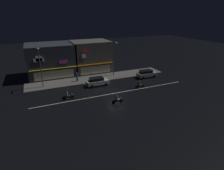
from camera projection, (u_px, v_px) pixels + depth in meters
name	position (u px, v px, depth m)	size (l,w,h in m)	color
ground_plane	(116.00, 93.00, 32.32)	(140.00, 140.00, 0.00)	black
lane_divider_stripe	(116.00, 93.00, 32.32)	(28.58, 0.16, 0.01)	beige
sidewalk_far	(99.00, 78.00, 39.73)	(30.08, 4.54, 0.14)	#5B5954
storefront_left_block	(51.00, 60.00, 40.50)	(10.01, 8.24, 7.08)	#2D333D
storefront_center_block	(91.00, 56.00, 43.33)	(8.68, 7.12, 7.27)	#56514C
streetlamp_west	(40.00, 64.00, 32.87)	(0.44, 1.64, 7.71)	#47494C
streetlamp_mid	(114.00, 56.00, 39.58)	(0.44, 1.64, 7.56)	#47494C
pedestrian_on_sidewalk	(77.00, 77.00, 37.36)	(0.35, 0.35, 1.87)	#334766
parked_car_near_kerb	(147.00, 74.00, 39.98)	(4.30, 1.98, 1.67)	#9EA0A5
parked_car_trailing	(97.00, 81.00, 35.43)	(4.30, 1.98, 1.67)	silver
motorcycle_lead	(117.00, 99.00, 28.50)	(1.90, 0.60, 1.52)	black
motorcycle_following	(139.00, 85.00, 34.16)	(1.90, 0.60, 1.52)	black
motorcycle_opposite_lane	(68.00, 96.00, 29.77)	(1.90, 0.60, 1.52)	black
traffic_cone	(107.00, 82.00, 36.93)	(0.36, 0.36, 0.55)	orange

